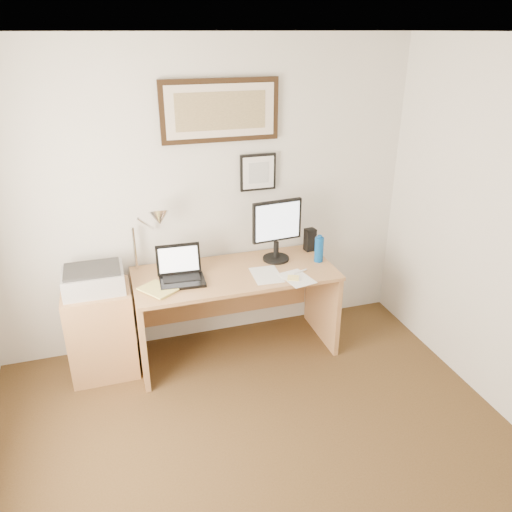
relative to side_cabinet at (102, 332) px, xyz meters
name	(u,v)px	position (x,y,z in m)	size (l,w,h in m)	color
ceiling	(305,33)	(0.92, -1.68, 2.13)	(4.00, 4.00, 0.00)	silver
wall_back	(204,200)	(0.92, 0.32, 0.89)	(3.50, 0.02, 2.50)	silver
side_cabinet	(102,332)	(0.00, 0.00, 0.00)	(0.50, 0.40, 0.73)	#A87546
water_bottle	(319,249)	(1.79, -0.06, 0.49)	(0.07, 0.07, 0.21)	#0B4792
bottle_cap	(320,237)	(1.79, -0.06, 0.61)	(0.04, 0.04, 0.02)	#0B4792
speaker	(310,240)	(1.81, 0.17, 0.48)	(0.09, 0.08, 0.20)	black
paper_sheet_a	(266,275)	(1.29, -0.17, 0.39)	(0.22, 0.31, 0.00)	white
paper_sheet_b	(297,278)	(1.50, -0.30, 0.39)	(0.20, 0.28, 0.00)	white
sticky_pad	(293,278)	(1.47, -0.30, 0.39)	(0.09, 0.09, 0.01)	#FDE677
marker_pen	(300,272)	(1.56, -0.21, 0.39)	(0.02, 0.02, 0.14)	white
book	(148,295)	(0.37, -0.24, 0.39)	(0.19, 0.26, 0.02)	#D9CD66
desk	(233,293)	(1.07, 0.04, 0.15)	(1.60, 0.70, 0.75)	#A87546
laptop	(181,273)	(0.64, -0.06, 0.44)	(0.35, 0.31, 0.26)	black
lcd_monitor	(277,228)	(1.46, 0.07, 0.68)	(0.42, 0.22, 0.52)	black
printer	(93,279)	(0.00, 0.02, 0.45)	(0.44, 0.34, 0.18)	#ABABAE
desk_lamp	(157,220)	(0.51, 0.13, 0.82)	(0.29, 0.27, 0.53)	silver
picture_large	(220,111)	(1.07, 0.29, 1.59)	(0.92, 0.04, 0.47)	black
picture_small	(258,172)	(1.37, 0.29, 1.09)	(0.30, 0.03, 0.30)	black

